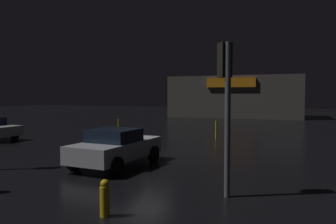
% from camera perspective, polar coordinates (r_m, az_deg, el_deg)
% --- Properties ---
extents(ground_plane, '(120.00, 120.00, 0.00)m').
position_cam_1_polar(ground_plane, '(15.10, -4.70, -7.50)').
color(ground_plane, black).
extents(store_building, '(16.04, 7.99, 5.08)m').
position_cam_1_polar(store_building, '(43.04, 11.81, 2.61)').
color(store_building, '#4C4742').
rests_on(store_building, ground).
extents(traffic_signal_opposite, '(0.42, 0.42, 4.13)m').
position_cam_1_polar(traffic_signal_opposite, '(8.91, 10.00, 3.86)').
color(traffic_signal_opposite, '#595B60').
rests_on(traffic_signal_opposite, ground).
extents(car_near, '(2.30, 4.20, 1.43)m').
position_cam_1_polar(car_near, '(12.91, -9.04, -6.01)').
color(car_near, '#B7B7BF').
rests_on(car_near, ground).
extents(fire_hydrant, '(0.22, 0.22, 0.85)m').
position_cam_1_polar(fire_hydrant, '(7.74, -10.94, -14.50)').
color(fire_hydrant, gold).
rests_on(fire_hydrant, ground).
extents(bollard_kerb_a, '(0.12, 0.12, 1.13)m').
position_cam_1_polar(bollard_kerb_a, '(20.75, 8.36, -3.10)').
color(bollard_kerb_a, gold).
rests_on(bollard_kerb_a, ground).
extents(bollard_kerb_b, '(0.11, 0.11, 1.03)m').
position_cam_1_polar(bollard_kerb_b, '(23.64, -8.59, -2.49)').
color(bollard_kerb_b, gold).
rests_on(bollard_kerb_b, ground).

